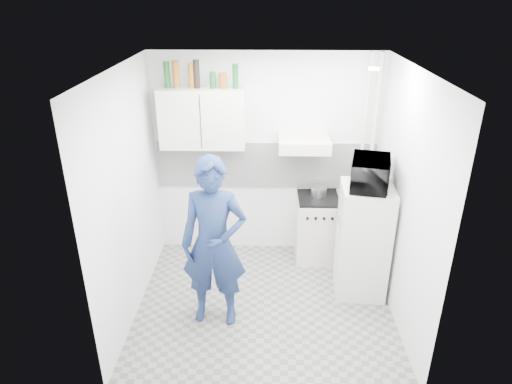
{
  "coord_description": "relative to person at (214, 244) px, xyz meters",
  "views": [
    {
      "loc": [
        0.01,
        -4.16,
        3.28
      ],
      "look_at": [
        -0.1,
        0.3,
        1.25
      ],
      "focal_mm": 32.0,
      "sensor_mm": 36.0,
      "label": 1
    }
  ],
  "objects": [
    {
      "name": "stove_top",
      "position": [
        1.17,
        1.23,
        -0.06
      ],
      "size": [
        0.5,
        0.5,
        0.03
      ],
      "primitive_type": "cube",
      "color": "black",
      "rests_on": "stove"
    },
    {
      "name": "bottle_c",
      "position": [
        -0.35,
        1.31,
        1.42
      ],
      "size": [
        0.07,
        0.07,
        0.28
      ],
      "primitive_type": "cylinder",
      "color": "brown",
      "rests_on": "upper_cabinet"
    },
    {
      "name": "range_hood",
      "position": [
        0.96,
        1.23,
        0.65
      ],
      "size": [
        0.6,
        0.5,
        0.14
      ],
      "primitive_type": "cube",
      "color": "silver",
      "rests_on": "wall_back"
    },
    {
      "name": "canister_b",
      "position": [
        0.01,
        1.31,
        1.37
      ],
      "size": [
        0.09,
        0.09,
        0.17
      ],
      "primitive_type": "cylinder",
      "color": "brown",
      "rests_on": "upper_cabinet"
    },
    {
      "name": "fridge",
      "position": [
        1.61,
        0.53,
        -0.25
      ],
      "size": [
        0.58,
        0.58,
        1.33
      ],
      "primitive_type": "cube",
      "rotation": [
        0.0,
        0.0,
        -0.06
      ],
      "color": "silver",
      "rests_on": "floor"
    },
    {
      "name": "floor",
      "position": [
        0.51,
        0.23,
        -0.92
      ],
      "size": [
        2.8,
        2.8,
        0.0
      ],
      "primitive_type": "plane",
      "color": "gray",
      "rests_on": "ground"
    },
    {
      "name": "bottle_b",
      "position": [
        -0.52,
        1.31,
        1.44
      ],
      "size": [
        0.08,
        0.08,
        0.31
      ],
      "primitive_type": "cylinder",
      "color": "brown",
      "rests_on": "upper_cabinet"
    },
    {
      "name": "microwave",
      "position": [
        1.61,
        0.53,
        0.57
      ],
      "size": [
        0.64,
        0.5,
        0.31
      ],
      "primitive_type": "imported",
      "rotation": [
        0.0,
        0.0,
        1.35
      ],
      "color": "black",
      "rests_on": "fridge"
    },
    {
      "name": "stove",
      "position": [
        1.17,
        1.23,
        -0.5
      ],
      "size": [
        0.52,
        0.52,
        0.84
      ],
      "primitive_type": "cube",
      "color": "silver",
      "rests_on": "floor"
    },
    {
      "name": "pipe_a",
      "position": [
        1.81,
        1.4,
        0.38
      ],
      "size": [
        0.05,
        0.05,
        2.6
      ],
      "primitive_type": "cylinder",
      "color": "silver",
      "rests_on": "floor"
    },
    {
      "name": "bottle_d",
      "position": [
        -0.29,
        1.31,
        1.44
      ],
      "size": [
        0.07,
        0.07,
        0.32
      ],
      "primitive_type": "cylinder",
      "color": "black",
      "rests_on": "upper_cabinet"
    },
    {
      "name": "canister_a",
      "position": [
        -0.1,
        1.31,
        1.38
      ],
      "size": [
        0.07,
        0.07,
        0.18
      ],
      "primitive_type": "cylinder",
      "color": "#144C1E",
      "rests_on": "upper_cabinet"
    },
    {
      "name": "upper_cabinet",
      "position": [
        -0.24,
        1.31,
        0.93
      ],
      "size": [
        1.0,
        0.35,
        0.7
      ],
      "primitive_type": "cube",
      "color": "silver",
      "rests_on": "wall_back"
    },
    {
      "name": "ceiling_spot_fixture",
      "position": [
        1.51,
        0.43,
        1.65
      ],
      "size": [
        0.1,
        0.1,
        0.02
      ],
      "primitive_type": "cylinder",
      "color": "white",
      "rests_on": "ceiling"
    },
    {
      "name": "bottle_e",
      "position": [
        0.15,
        1.31,
        1.42
      ],
      "size": [
        0.07,
        0.07,
        0.27
      ],
      "primitive_type": "cylinder",
      "color": "#144C1E",
      "rests_on": "upper_cabinet"
    },
    {
      "name": "wall_back",
      "position": [
        0.51,
        1.48,
        0.38
      ],
      "size": [
        2.8,
        0.0,
        2.8
      ],
      "primitive_type": "plane",
      "rotation": [
        1.57,
        0.0,
        0.0
      ],
      "color": "white",
      "rests_on": "floor"
    },
    {
      "name": "ceiling",
      "position": [
        0.51,
        0.23,
        1.68
      ],
      "size": [
        2.8,
        2.8,
        0.0
      ],
      "primitive_type": "plane",
      "color": "white",
      "rests_on": "wall_back"
    },
    {
      "name": "saucepan",
      "position": [
        1.18,
        1.29,
        0.01
      ],
      "size": [
        0.2,
        0.2,
        0.11
      ],
      "primitive_type": "cylinder",
      "color": "silver",
      "rests_on": "stove_top"
    },
    {
      "name": "bottle_a",
      "position": [
        -0.63,
        1.31,
        1.43
      ],
      "size": [
        0.07,
        0.07,
        0.3
      ],
      "primitive_type": "cylinder",
      "color": "#144C1E",
      "rests_on": "upper_cabinet"
    },
    {
      "name": "backsplash",
      "position": [
        0.51,
        1.47,
        0.28
      ],
      "size": [
        2.74,
        0.03,
        0.6
      ],
      "primitive_type": "cube",
      "color": "white",
      "rests_on": "wall_back"
    },
    {
      "name": "wall_right",
      "position": [
        1.91,
        0.23,
        0.38
      ],
      "size": [
        0.0,
        2.6,
        2.6
      ],
      "primitive_type": "plane",
      "rotation": [
        1.57,
        0.0,
        -1.57
      ],
      "color": "white",
      "rests_on": "floor"
    },
    {
      "name": "pipe_b",
      "position": [
        1.69,
        1.4,
        0.38
      ],
      "size": [
        0.04,
        0.04,
        2.6
      ],
      "primitive_type": "cylinder",
      "color": "silver",
      "rests_on": "floor"
    },
    {
      "name": "person",
      "position": [
        0.0,
        0.0,
        0.0
      ],
      "size": [
        0.69,
        0.47,
        1.83
      ],
      "primitive_type": "imported",
      "rotation": [
        0.0,
        0.0,
        -0.05
      ],
      "color": "navy",
      "rests_on": "floor"
    },
    {
      "name": "wall_left",
      "position": [
        -0.89,
        0.23,
        0.38
      ],
      "size": [
        0.0,
        2.6,
        2.6
      ],
      "primitive_type": "plane",
      "rotation": [
        1.57,
        0.0,
        1.57
      ],
      "color": "white",
      "rests_on": "floor"
    }
  ]
}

